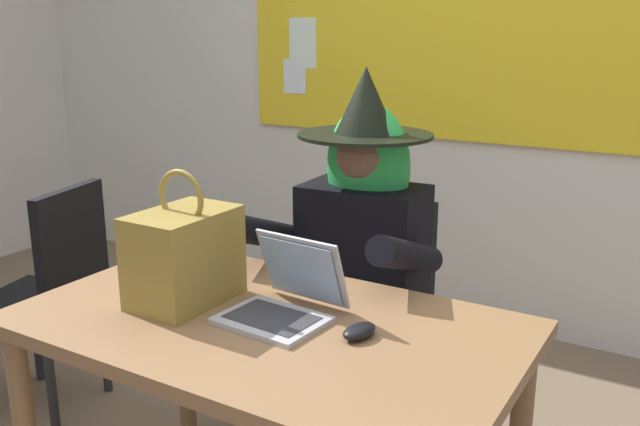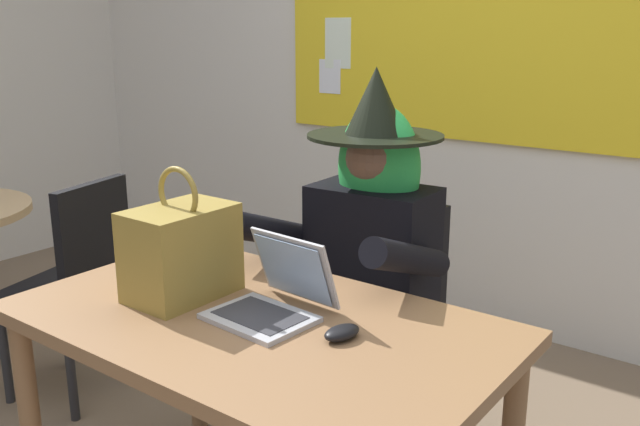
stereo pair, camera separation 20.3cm
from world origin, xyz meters
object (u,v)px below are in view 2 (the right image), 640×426
object	(u,v)px
desk_main	(256,349)
handbag	(181,251)
laptop	(273,298)
chair_spare_by_window	(76,278)
chair_at_desk	(382,308)
person_costumed	(364,244)
computer_mouse	(342,333)

from	to	relation	value
desk_main	handbag	distance (m)	0.35
laptop	chair_spare_by_window	xyz separation A→B (m)	(-1.21, 0.18, -0.27)
chair_at_desk	chair_spare_by_window	world-z (taller)	chair_spare_by_window
chair_spare_by_window	desk_main	bearing A→B (deg)	154.90
chair_at_desk	handbag	size ratio (longest dim) A/B	2.36
laptop	chair_spare_by_window	bearing A→B (deg)	175.48
handbag	laptop	bearing A→B (deg)	10.67
chair_at_desk	person_costumed	bearing A→B (deg)	3.30
desk_main	chair_spare_by_window	xyz separation A→B (m)	(-1.18, 0.22, -0.13)
laptop	computer_mouse	world-z (taller)	laptop
laptop	handbag	world-z (taller)	handbag
desk_main	computer_mouse	bearing A→B (deg)	6.87
desk_main	handbag	world-z (taller)	handbag
desk_main	chair_at_desk	xyz separation A→B (m)	(-0.07, 0.75, -0.15)
desk_main	laptop	xyz separation A→B (m)	(0.03, 0.04, 0.14)
computer_mouse	desk_main	bearing A→B (deg)	-160.97
chair_at_desk	computer_mouse	distance (m)	0.83
chair_at_desk	handbag	bearing A→B (deg)	-9.93
desk_main	person_costumed	size ratio (longest dim) A/B	0.98
desk_main	person_costumed	world-z (taller)	person_costumed
laptop	handbag	size ratio (longest dim) A/B	0.77
desk_main	laptop	bearing A→B (deg)	57.69
person_costumed	handbag	world-z (taller)	person_costumed
desk_main	chair_at_desk	world-z (taller)	chair_at_desk
computer_mouse	handbag	bearing A→B (deg)	-163.15
desk_main	laptop	world-z (taller)	laptop
chair_at_desk	computer_mouse	xyz separation A→B (m)	(0.33, -0.72, 0.26)
chair_at_desk	handbag	distance (m)	0.87
chair_spare_by_window	laptop	bearing A→B (deg)	157.15
handbag	desk_main	bearing A→B (deg)	2.55
person_costumed	computer_mouse	xyz separation A→B (m)	(0.33, -0.60, -0.01)
handbag	person_costumed	bearing A→B (deg)	72.98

